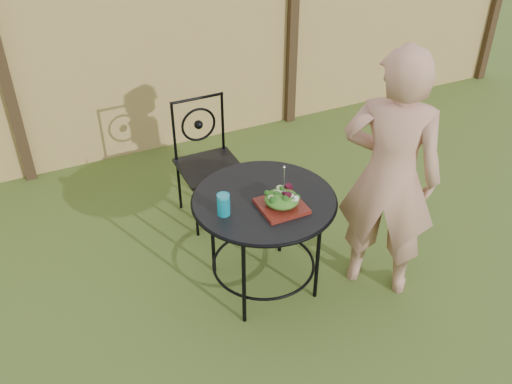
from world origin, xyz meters
The scene contains 9 objects.
ground centered at (0.00, 0.00, 0.00)m, with size 60.00×60.00×0.00m, color #294014.
fence centered at (0.00, 2.19, 0.95)m, with size 8.00×0.12×1.90m.
patio_table centered at (-0.01, 0.05, 0.59)m, with size 0.92×0.92×0.72m.
patio_chair centered at (-0.04, 1.00, 0.50)m, with size 0.46×0.46×0.95m.
diner centered at (0.71, -0.24, 0.86)m, with size 0.63×0.41×1.72m, color tan.
salad_plate centered at (0.04, -0.08, 0.74)m, with size 0.27×0.27×0.02m, color #450910.
salad centered at (0.04, -0.08, 0.79)m, with size 0.21×0.21×0.08m, color #235614.
fork centered at (0.05, -0.08, 0.92)m, with size 0.01×0.01×0.18m, color silver.
drinking_glass centered at (-0.30, 0.01, 0.79)m, with size 0.08×0.08×0.14m, color #0D8BA1.
Camera 1 is at (-1.30, -2.56, 2.79)m, focal length 40.00 mm.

